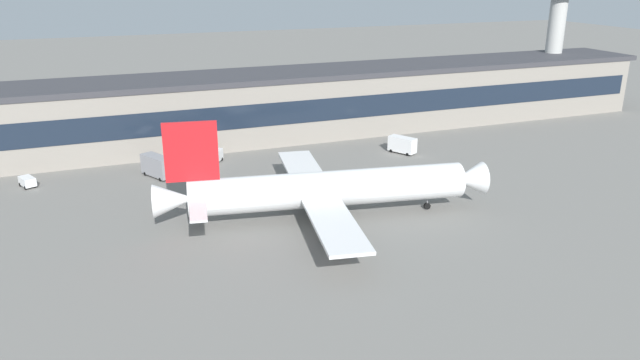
% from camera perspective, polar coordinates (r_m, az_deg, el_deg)
% --- Properties ---
extents(ground_plane, '(600.00, 600.00, 0.00)m').
position_cam_1_polar(ground_plane, '(98.83, 4.26, -3.31)').
color(ground_plane, slate).
extents(terminal_building, '(202.21, 19.28, 15.22)m').
position_cam_1_polar(terminal_building, '(142.93, -4.61, 7.03)').
color(terminal_building, gray).
rests_on(terminal_building, ground_plane).
extents(airliner, '(53.43, 45.58, 16.77)m').
position_cam_1_polar(airliner, '(95.92, 0.35, -0.87)').
color(airliner, white).
rests_on(airliner, ground_plane).
extents(control_tower, '(8.79, 8.79, 36.34)m').
position_cam_1_polar(control_tower, '(186.00, 21.32, 13.27)').
color(control_tower, '#B7B7B2').
rests_on(control_tower, ground_plane).
extents(baggage_tug, '(3.26, 4.10, 1.85)m').
position_cam_1_polar(baggage_tug, '(122.89, -25.77, -0.11)').
color(baggage_tug, white).
rests_on(baggage_tug, ground_plane).
extents(catering_truck, '(5.59, 7.59, 4.15)m').
position_cam_1_polar(catering_truck, '(119.65, -15.01, 1.32)').
color(catering_truck, gray).
rests_on(catering_truck, ground_plane).
extents(stair_truck, '(4.96, 6.42, 3.55)m').
position_cam_1_polar(stair_truck, '(131.96, 7.78, 3.34)').
color(stair_truck, white).
rests_on(stair_truck, ground_plane).
extents(crew_van, '(4.66, 5.56, 2.55)m').
position_cam_1_polar(crew_van, '(125.95, -9.97, 2.19)').
color(crew_van, white).
rests_on(crew_van, ground_plane).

